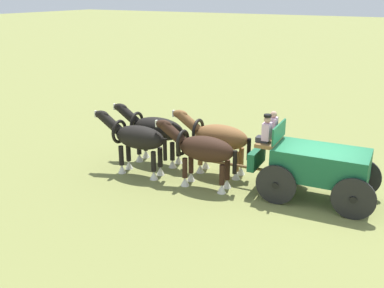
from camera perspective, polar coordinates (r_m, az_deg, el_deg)
The scene contains 6 objects.
ground_plane at distance 15.11m, azimuth 15.59°, elevation -6.78°, with size 220.00×220.00×0.00m, color olive.
show_wagon at distance 14.67m, azimuth 15.34°, elevation -2.46°, with size 5.89×2.14×2.71m.
draft_horse_rear_near at distance 15.05m, azimuth 1.28°, elevation -0.76°, with size 3.01×1.02×2.17m.
draft_horse_rear_off at distance 16.16m, azimuth 3.23°, elevation 0.76°, with size 3.07×1.05×2.21m.
draft_horse_lead_near at distance 16.23m, azimuth -7.10°, elevation 0.69°, with size 3.01×1.00×2.20m.
draft_horse_lead_off at distance 17.29m, azimuth -4.76°, elevation 1.84°, with size 3.17×1.04×2.17m.
Camera 1 is at (-3.08, 13.35, 6.38)m, focal length 42.03 mm.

